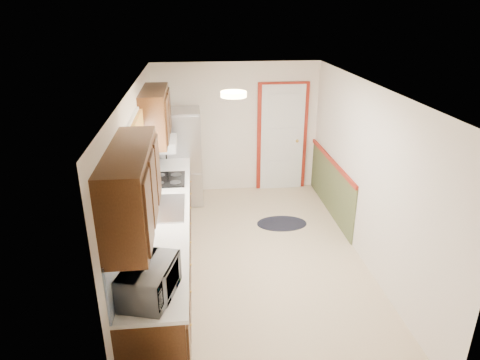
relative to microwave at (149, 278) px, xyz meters
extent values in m
cube|color=beige|center=(1.20, 1.95, -1.14)|extent=(3.20, 5.20, 0.12)
cube|color=white|center=(1.20, 1.95, 1.26)|extent=(3.20, 5.20, 0.12)
cube|color=white|center=(1.20, 4.45, 0.06)|extent=(3.20, 0.10, 2.40)
cube|color=white|center=(1.20, -0.55, 0.06)|extent=(3.20, 0.10, 2.40)
cube|color=white|center=(-0.30, 1.95, 0.06)|extent=(0.10, 5.20, 2.40)
cube|color=white|center=(2.70, 1.95, 0.06)|extent=(0.10, 5.20, 2.40)
cube|color=#3B1F0D|center=(0.00, 1.65, -0.69)|extent=(0.60, 4.00, 0.90)
cube|color=white|center=(0.01, 1.65, -0.22)|extent=(0.63, 4.00, 0.04)
cube|color=#4E7FBE|center=(-0.29, 1.65, 0.08)|extent=(0.02, 4.00, 0.55)
cube|color=#3B1F0D|center=(-0.12, 0.35, 0.69)|extent=(0.35, 1.40, 0.75)
cube|color=#3B1F0D|center=(-0.12, 3.05, 0.69)|extent=(0.35, 1.20, 0.75)
cube|color=white|center=(-0.29, 1.75, 0.48)|extent=(0.02, 1.00, 0.90)
cube|color=orange|center=(-0.24, 1.75, 0.83)|extent=(0.05, 1.12, 0.24)
cube|color=#B7B7BC|center=(0.01, 1.75, -0.19)|extent=(0.52, 0.82, 0.02)
cube|color=white|center=(-0.07, 3.10, 0.24)|extent=(0.45, 0.60, 0.15)
cube|color=maroon|center=(2.05, 4.42, -0.14)|extent=(0.94, 0.05, 2.08)
cube|color=white|center=(2.05, 4.39, -0.14)|extent=(0.80, 0.04, 2.00)
cube|color=#4B542F|center=(2.69, 3.30, -0.69)|extent=(0.02, 2.30, 0.90)
cube|color=maroon|center=(2.67, 3.30, -0.22)|extent=(0.04, 2.30, 0.06)
cylinder|color=#FFD88C|center=(0.90, 1.75, 1.22)|extent=(0.30, 0.30, 0.06)
imported|color=white|center=(0.00, 0.00, 0.00)|extent=(0.46, 0.65, 0.39)
cube|color=#B7B7BC|center=(0.18, 4.00, -0.30)|extent=(0.71, 0.66, 1.68)
cylinder|color=black|center=(-0.05, 3.63, -0.38)|extent=(0.02, 0.02, 1.17)
ellipsoid|color=black|center=(1.79, 2.92, -1.13)|extent=(0.83, 0.55, 0.01)
cube|color=black|center=(0.01, 2.70, -0.19)|extent=(0.50, 0.60, 0.02)
camera|label=1|loc=(0.45, -3.15, 2.18)|focal=32.00mm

